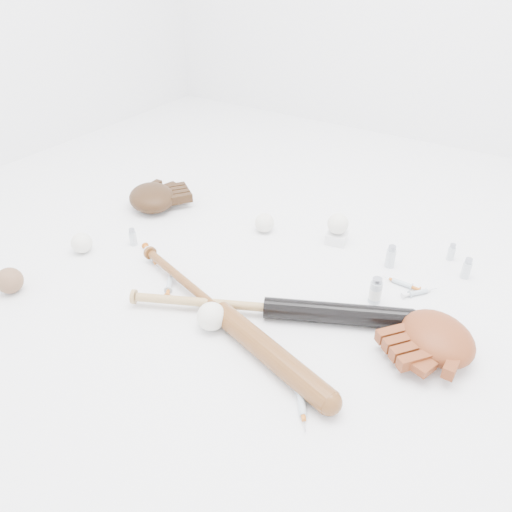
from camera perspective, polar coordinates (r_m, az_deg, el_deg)
The scene contains 21 objects.
bat_dark at distance 1.42m, azimuth 1.32°, elevation -5.93°, with size 0.84×0.06×0.06m, color black, non-canonical shape.
bat_wood at distance 1.41m, azimuth -3.85°, elevation -6.55°, with size 0.86×0.06×0.06m, color brown, non-canonical shape.
glove_dark at distance 2.02m, azimuth -11.82°, elevation 6.60°, with size 0.25×0.25×0.09m, color #331E0E, non-canonical shape.
glove_tan at distance 1.39m, azimuth 20.04°, elevation -8.73°, with size 0.25×0.25×0.09m, color maroon, non-canonical shape.
trading_card at distance 2.15m, azimuth -11.31°, elevation 7.15°, with size 0.07×0.09×0.01m, color yellow.
pedestal at distance 1.78m, azimuth 9.19°, elevation 2.10°, with size 0.07×0.07×0.04m, color white.
baseball_on_pedestal at distance 1.75m, azimuth 9.35°, elevation 3.65°, with size 0.07×0.07×0.07m, color white.
baseball_left at distance 1.80m, azimuth -19.30°, elevation 1.42°, with size 0.07×0.07×0.07m, color white.
baseball_upper at distance 1.82m, azimuth 0.97°, elevation 3.81°, with size 0.07×0.07×0.07m, color white.
baseball_mid at distance 1.39m, azimuth -5.12°, elevation -6.89°, with size 0.08×0.08×0.08m, color white.
baseball_aged at distance 1.69m, azimuth -26.34°, elevation -2.53°, with size 0.08×0.08×0.08m, color brown.
syringe_0 at distance 1.71m, azimuth -11.91°, elevation 0.04°, with size 0.17×0.03×0.02m, color #ADBCC6, non-canonical shape.
syringe_1 at distance 1.57m, azimuth -9.87°, elevation -3.14°, with size 0.15×0.03×0.02m, color #ADBCC6, non-canonical shape.
syringe_2 at distance 1.59m, azimuth 18.07°, elevation -3.98°, with size 0.13×0.02×0.02m, color #ADBCC6, non-canonical shape.
syringe_3 at distance 1.21m, azimuth 5.25°, elevation -16.37°, with size 0.16×0.03×0.02m, color #ADBCC6, non-canonical shape.
syringe_4 at distance 1.62m, azimuth 16.34°, elevation -3.01°, with size 0.14×0.02×0.02m, color #ADBCC6, non-canonical shape.
vial_0 at distance 1.71m, azimuth 22.95°, elevation -1.28°, with size 0.03×0.03×0.07m, color silver.
vial_1 at distance 1.78m, azimuth 21.44°, elevation 0.45°, with size 0.02×0.02×0.06m, color silver.
vial_2 at distance 1.68m, azimuth 15.14°, elevation -0.03°, with size 0.03×0.03×0.08m, color silver.
vial_3 at distance 1.51m, azimuth 13.52°, elevation -3.82°, with size 0.04×0.04×0.08m, color silver.
vial_4 at distance 1.79m, azimuth -13.90°, elevation 2.14°, with size 0.03×0.03×0.06m, color silver.
Camera 1 is at (0.67, -1.07, 0.94)m, focal length 35.00 mm.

